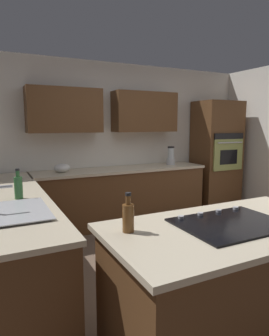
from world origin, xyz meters
The scene contains 15 objects.
ground_plane centered at (0.00, 0.00, 0.00)m, with size 14.00×14.00×0.00m, color brown.
wall_back centered at (0.07, -2.05, 1.42)m, with size 6.00×0.44×2.60m.
lower_cabinets_back centered at (0.10, -1.72, 0.43)m, with size 2.80×0.60×0.86m, color brown.
countertop_back centered at (0.10, -1.72, 0.88)m, with size 2.84×0.64×0.04m, color beige.
lower_cabinets_side centered at (1.82, -0.55, 0.43)m, with size 0.60×2.90×0.86m, color brown.
countertop_side centered at (1.82, -0.55, 0.88)m, with size 0.64×2.94×0.04m, color beige.
island_base centered at (0.49, 1.09, 0.43)m, with size 1.73×0.86×0.86m, color brown.
island_top centered at (0.49, 1.09, 0.88)m, with size 1.81×0.94×0.04m, color beige.
wall_oven centered at (-1.85, -1.72, 1.01)m, with size 0.80×0.66×2.02m.
sink_unit centered at (1.83, 0.12, 0.92)m, with size 0.46×0.70×0.23m.
cooktop centered at (0.49, 1.08, 0.91)m, with size 0.76×0.56×0.03m.
blender centered at (-0.85, -1.74, 1.04)m, with size 0.15×0.15×0.32m.
mixing_bowl centered at (1.05, -1.74, 0.97)m, with size 0.24×0.24×0.13m, color white.
dish_soap_bottle centered at (1.77, -0.36, 1.02)m, with size 0.08×0.08×0.29m.
oil_bottle centered at (1.21, 0.90, 1.00)m, with size 0.08×0.08×0.26m.
Camera 1 is at (2.00, 2.59, 1.60)m, focal length 31.69 mm.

